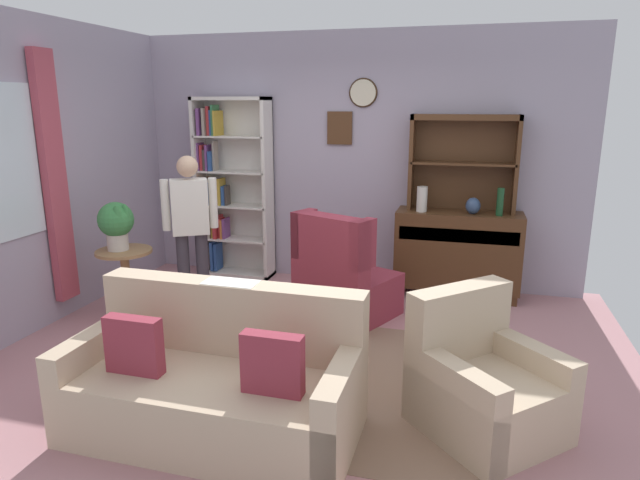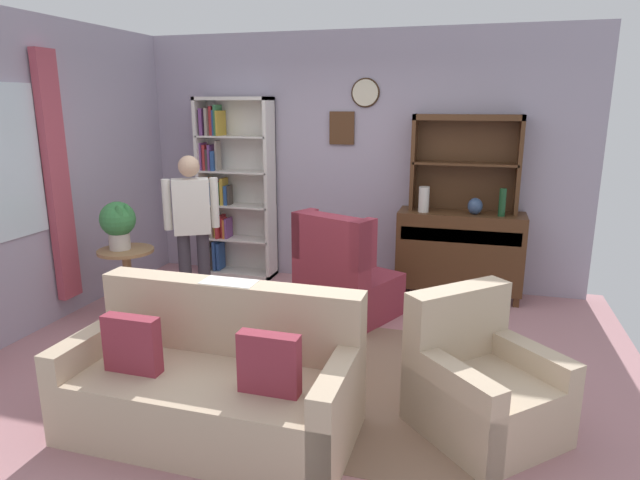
% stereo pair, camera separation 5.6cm
% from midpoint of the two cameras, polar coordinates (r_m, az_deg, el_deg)
% --- Properties ---
extents(ground_plane, '(5.40, 4.60, 0.02)m').
position_cam_midpoint_polar(ground_plane, '(4.62, -2.25, -12.14)').
color(ground_plane, '#B27A7F').
extents(wall_back, '(5.00, 0.09, 2.80)m').
position_cam_midpoint_polar(wall_back, '(6.24, 3.55, 8.32)').
color(wall_back, '#A399AD').
rests_on(wall_back, ground_plane).
extents(wall_left, '(0.16, 4.20, 2.80)m').
position_cam_midpoint_polar(wall_left, '(5.47, -28.80, 5.72)').
color(wall_left, '#A399AD').
rests_on(wall_left, ground_plane).
extents(area_rug, '(2.46, 2.10, 0.01)m').
position_cam_midpoint_polar(area_rug, '(4.31, -0.86, -13.99)').
color(area_rug, '#846651').
rests_on(area_rug, ground_plane).
extents(bookshelf, '(0.90, 0.30, 2.10)m').
position_cam_midpoint_polar(bookshelf, '(6.59, -9.88, 5.22)').
color(bookshelf, silver).
rests_on(bookshelf, ground_plane).
extents(sideboard, '(1.30, 0.45, 0.92)m').
position_cam_midpoint_polar(sideboard, '(6.00, 13.87, -1.00)').
color(sideboard, '#4C2D19').
rests_on(sideboard, ground_plane).
extents(sideboard_hutch, '(1.10, 0.26, 1.00)m').
position_cam_midpoint_polar(sideboard_hutch, '(5.94, 14.50, 9.11)').
color(sideboard_hutch, '#4C2D19').
rests_on(sideboard_hutch, sideboard).
extents(vase_tall, '(0.11, 0.11, 0.27)m').
position_cam_midpoint_polar(vase_tall, '(5.83, 10.32, 4.22)').
color(vase_tall, beige).
rests_on(vase_tall, sideboard).
extents(vase_round, '(0.15, 0.15, 0.17)m').
position_cam_midpoint_polar(vase_round, '(5.83, 15.41, 3.46)').
color(vase_round, '#33476B').
rests_on(vase_round, sideboard).
extents(bottle_wine, '(0.07, 0.07, 0.28)m').
position_cam_midpoint_polar(bottle_wine, '(5.81, 18.01, 3.81)').
color(bottle_wine, '#194223').
rests_on(bottle_wine, sideboard).
extents(couch_floral, '(1.81, 0.87, 0.90)m').
position_cam_midpoint_polar(couch_floral, '(3.62, -11.23, -14.54)').
color(couch_floral, '#C6AD8E').
rests_on(couch_floral, ground_plane).
extents(armchair_floral, '(1.08, 1.08, 0.88)m').
position_cam_midpoint_polar(armchair_floral, '(3.72, 16.26, -14.48)').
color(armchair_floral, '#C6AD8E').
rests_on(armchair_floral, ground_plane).
extents(wingback_chair, '(1.04, 1.05, 1.05)m').
position_cam_midpoint_polar(wingback_chair, '(5.23, 2.10, -4.26)').
color(wingback_chair, maroon).
rests_on(wingback_chair, ground_plane).
extents(plant_stand, '(0.52, 0.52, 0.69)m').
position_cam_midpoint_polar(plant_stand, '(5.55, -19.84, -3.61)').
color(plant_stand, '#997047').
rests_on(plant_stand, ground_plane).
extents(potted_plant_large, '(0.33, 0.33, 0.46)m').
position_cam_midpoint_polar(potted_plant_large, '(5.44, -20.76, 1.72)').
color(potted_plant_large, beige).
rests_on(potted_plant_large, plant_stand).
extents(person_reading, '(0.49, 0.34, 1.56)m').
position_cam_midpoint_polar(person_reading, '(5.35, -13.62, 1.58)').
color(person_reading, '#38333D').
rests_on(person_reading, ground_plane).
extents(coffee_table, '(0.80, 0.50, 0.42)m').
position_cam_midpoint_polar(coffee_table, '(4.27, -4.88, -9.10)').
color(coffee_table, '#4C2D19').
rests_on(coffee_table, ground_plane).
extents(book_stack, '(0.22, 0.16, 0.10)m').
position_cam_midpoint_polar(book_stack, '(4.18, -3.17, -7.85)').
color(book_stack, '#CC7233').
rests_on(book_stack, coffee_table).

